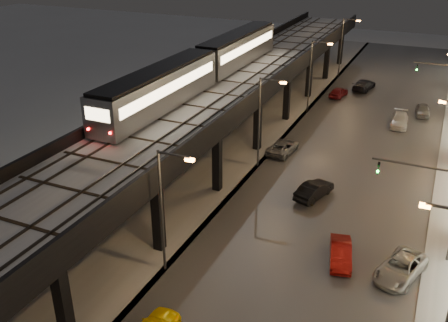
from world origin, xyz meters
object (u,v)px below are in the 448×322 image
at_px(car_mid_silver, 283,147).
at_px(car_onc_white, 399,120).
at_px(car_far_white, 339,92).
at_px(car_onc_red, 423,111).
at_px(car_near_white, 314,190).
at_px(car_onc_dark, 400,269).
at_px(subway_train, 204,65).
at_px(car_onc_silver, 340,254).
at_px(car_mid_dark, 364,85).

relative_size(car_mid_silver, car_onc_white, 1.00).
relative_size(car_far_white, car_onc_red, 1.03).
bearing_deg(car_onc_white, car_onc_red, 61.69).
bearing_deg(car_near_white, car_onc_white, -85.59).
bearing_deg(car_onc_red, car_onc_dark, -94.64).
distance_m(subway_train, car_far_white, 24.82).
bearing_deg(subway_train, car_onc_silver, -41.25).
bearing_deg(car_mid_dark, car_far_white, 70.70).
relative_size(car_mid_dark, car_far_white, 1.30).
xyz_separation_m(car_onc_silver, car_onc_white, (0.56, 29.49, 0.02)).
height_order(car_near_white, car_onc_silver, car_near_white).
distance_m(car_onc_silver, car_onc_white, 29.49).
relative_size(car_mid_dark, car_onc_silver, 1.28).
distance_m(subway_train, car_mid_silver, 11.90).
height_order(car_mid_silver, car_far_white, car_far_white).
bearing_deg(car_far_white, car_onc_dark, 117.32).
height_order(car_far_white, car_onc_white, car_onc_white).
bearing_deg(car_onc_white, car_mid_silver, -130.93).
distance_m(car_near_white, car_mid_silver, 9.62).
height_order(car_near_white, car_mid_dark, car_mid_dark).
distance_m(subway_train, car_near_white, 18.27).
bearing_deg(subway_train, car_onc_red, 40.15).
bearing_deg(car_near_white, car_onc_silver, 133.17).
xyz_separation_m(car_onc_silver, car_onc_red, (2.82, 34.39, -0.01)).
height_order(car_onc_silver, car_onc_dark, car_onc_dark).
bearing_deg(subway_train, car_onc_white, 34.50).
relative_size(subway_train, car_mid_dark, 6.83).
distance_m(car_mid_silver, car_mid_dark, 26.44).
height_order(subway_train, car_near_white, subway_train).
xyz_separation_m(subway_train, car_onc_white, (19.17, 13.17, -7.70)).
relative_size(car_mid_silver, car_onc_silver, 1.17).
bearing_deg(car_mid_dark, car_onc_dark, 112.37).
bearing_deg(car_onc_red, subway_train, -146.50).
xyz_separation_m(car_mid_dark, car_onc_red, (8.66, -8.01, -0.09)).
height_order(car_onc_silver, car_onc_white, car_onc_white).
distance_m(car_onc_silver, car_onc_dark, 4.03).
distance_m(car_mid_dark, car_onc_red, 11.80).
bearing_deg(subway_train, car_mid_silver, -0.61).
bearing_deg(car_mid_dark, subway_train, 73.20).
bearing_deg(car_mid_silver, car_onc_silver, 125.36).
distance_m(car_mid_dark, car_far_white, 5.45).
bearing_deg(car_onc_white, car_near_white, -106.02).
bearing_deg(subway_train, car_far_white, 64.51).
distance_m(car_near_white, car_far_white, 29.65).
height_order(car_mid_silver, car_onc_white, car_onc_white).
xyz_separation_m(subway_train, car_onc_dark, (22.63, -16.32, -7.71)).
relative_size(car_near_white, car_onc_dark, 0.90).
height_order(subway_train, car_mid_silver, subway_train).
bearing_deg(car_mid_dark, car_onc_white, 125.66).
distance_m(car_near_white, car_onc_silver, 9.24).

